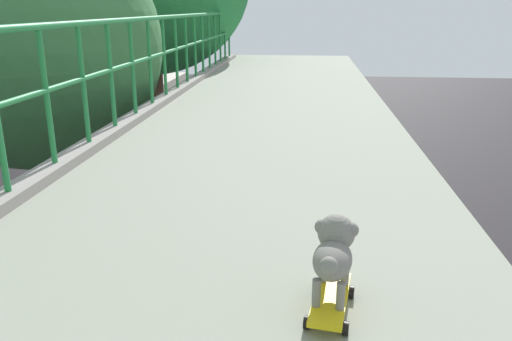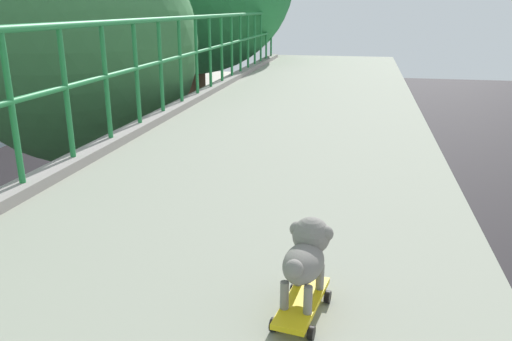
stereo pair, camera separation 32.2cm
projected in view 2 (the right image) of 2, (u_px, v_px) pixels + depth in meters
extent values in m
cylinder|color=#227A3D|center=(12.00, 109.00, 3.40)|extent=(0.04, 0.04, 1.04)
cylinder|color=#227A3D|center=(66.00, 94.00, 4.01)|extent=(0.04, 0.04, 1.04)
cylinder|color=#227A3D|center=(106.00, 82.00, 4.63)|extent=(0.04, 0.04, 1.04)
cylinder|color=#227A3D|center=(137.00, 73.00, 5.24)|extent=(0.04, 0.04, 1.04)
cylinder|color=#227A3D|center=(161.00, 66.00, 5.85)|extent=(0.04, 0.04, 1.04)
cylinder|color=#227A3D|center=(180.00, 61.00, 6.46)|extent=(0.04, 0.04, 1.04)
cylinder|color=#227A3D|center=(196.00, 56.00, 7.08)|extent=(0.04, 0.04, 1.04)
cylinder|color=#227A3D|center=(210.00, 52.00, 7.69)|extent=(0.04, 0.04, 1.04)
cylinder|color=#227A3D|center=(222.00, 49.00, 8.30)|extent=(0.04, 0.04, 1.04)
cylinder|color=#227A3D|center=(232.00, 46.00, 8.91)|extent=(0.04, 0.04, 1.04)
cylinder|color=#227A3D|center=(240.00, 43.00, 9.53)|extent=(0.04, 0.04, 1.04)
cylinder|color=#227A3D|center=(248.00, 41.00, 10.14)|extent=(0.04, 0.04, 1.04)
cylinder|color=#227A3D|center=(255.00, 39.00, 10.75)|extent=(0.04, 0.04, 1.04)
cylinder|color=#227A3D|center=(261.00, 37.00, 11.37)|extent=(0.04, 0.04, 1.04)
cylinder|color=#227A3D|center=(266.00, 36.00, 11.98)|extent=(0.04, 0.04, 1.04)
cylinder|color=#227A3D|center=(271.00, 34.00, 12.59)|extent=(0.04, 0.04, 1.04)
cube|color=slate|center=(67.00, 336.00, 11.41)|extent=(1.87, 4.21, 0.57)
cube|color=#1E232B|center=(54.00, 323.00, 10.90)|extent=(1.65, 2.26, 0.60)
cylinder|color=black|center=(129.00, 314.00, 12.49)|extent=(0.23, 0.65, 0.65)
cylinder|color=black|center=(63.00, 306.00, 12.84)|extent=(0.23, 0.65, 0.65)
cube|color=gold|center=(36.00, 246.00, 15.53)|extent=(1.63, 3.98, 0.67)
cube|color=#1E232B|center=(36.00, 226.00, 15.48)|extent=(1.44, 2.07, 0.53)
cube|color=silver|center=(34.00, 216.00, 15.38)|extent=(0.36, 0.16, 0.12)
cylinder|color=black|center=(33.00, 276.00, 14.22)|extent=(0.20, 0.68, 0.68)
cylinder|color=black|center=(82.00, 237.00, 16.67)|extent=(0.20, 0.68, 0.68)
cylinder|color=black|center=(40.00, 233.00, 16.98)|extent=(0.20, 0.68, 0.68)
cube|color=#ADBBC0|center=(177.00, 207.00, 18.49)|extent=(1.64, 4.31, 0.73)
cube|color=#1E232B|center=(173.00, 193.00, 17.95)|extent=(1.47, 1.90, 0.62)
cylinder|color=black|center=(208.00, 203.00, 19.65)|extent=(0.19, 0.63, 0.63)
cylinder|color=black|center=(170.00, 200.00, 19.95)|extent=(0.19, 0.63, 0.63)
cylinder|color=black|center=(186.00, 230.00, 17.19)|extent=(0.19, 0.63, 0.63)
cylinder|color=black|center=(143.00, 227.00, 17.50)|extent=(0.19, 0.63, 0.63)
cube|color=beige|center=(193.00, 110.00, 29.39)|extent=(2.50, 10.88, 3.14)
cube|color=black|center=(192.00, 100.00, 29.22)|extent=(2.52, 10.01, 0.70)
cylinder|color=black|center=(230.00, 120.00, 33.12)|extent=(0.28, 0.96, 0.96)
cylinder|color=black|center=(195.00, 119.00, 33.59)|extent=(0.28, 0.96, 0.96)
cylinder|color=black|center=(197.00, 147.00, 26.79)|extent=(0.28, 0.96, 0.96)
cylinder|color=black|center=(155.00, 145.00, 27.25)|extent=(0.28, 0.96, 0.96)
cylinder|color=#4E412A|center=(100.00, 271.00, 9.21)|extent=(0.59, 0.59, 5.94)
ellipsoid|color=#3B7341|center=(76.00, 43.00, 7.98)|extent=(3.82, 3.82, 3.80)
cylinder|color=brown|center=(198.00, 163.00, 14.12)|extent=(0.58, 0.58, 6.80)
cube|color=gold|center=(302.00, 302.00, 2.14)|extent=(0.20, 0.45, 0.02)
cylinder|color=black|center=(328.00, 297.00, 2.26)|extent=(0.03, 0.06, 0.06)
cylinder|color=black|center=(294.00, 290.00, 2.31)|extent=(0.03, 0.06, 0.06)
cylinder|color=black|center=(311.00, 333.00, 2.00)|extent=(0.03, 0.06, 0.06)
cylinder|color=black|center=(274.00, 324.00, 2.06)|extent=(0.03, 0.06, 0.06)
cylinder|color=slate|center=(320.00, 276.00, 2.20)|extent=(0.04, 0.04, 0.12)
cylinder|color=slate|center=(298.00, 272.00, 2.24)|extent=(0.04, 0.04, 0.12)
cylinder|color=slate|center=(308.00, 300.00, 2.03)|extent=(0.04, 0.04, 0.12)
cylinder|color=slate|center=(284.00, 295.00, 2.06)|extent=(0.04, 0.04, 0.12)
ellipsoid|color=slate|center=(304.00, 263.00, 2.10)|extent=(0.20, 0.29, 0.15)
sphere|color=slate|center=(311.00, 236.00, 2.18)|extent=(0.16, 0.16, 0.16)
ellipsoid|color=slate|center=(315.00, 232.00, 2.25)|extent=(0.07, 0.08, 0.05)
sphere|color=slate|center=(325.00, 233.00, 2.15)|extent=(0.07, 0.07, 0.07)
sphere|color=slate|center=(298.00, 229.00, 2.19)|extent=(0.07, 0.07, 0.07)
sphere|color=slate|center=(294.00, 269.00, 1.96)|extent=(0.07, 0.07, 0.07)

